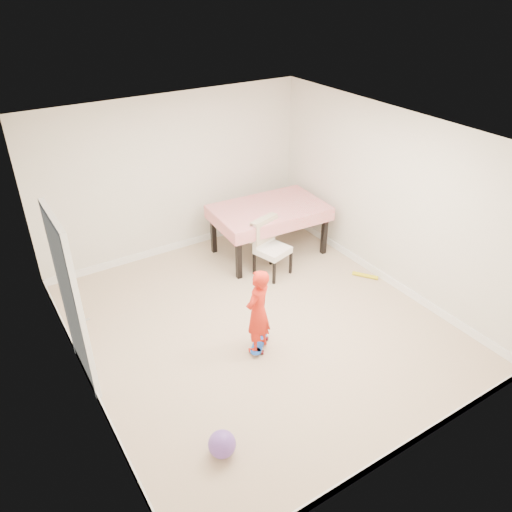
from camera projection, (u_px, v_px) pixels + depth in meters
ground at (258, 324)px, 6.77m from camera, size 5.00×5.00×0.00m
ceiling at (258, 138)px, 5.45m from camera, size 4.50×5.00×0.04m
wall_back at (174, 177)px, 7.91m from camera, size 4.50×0.04×2.60m
wall_front at (412, 358)px, 4.30m from camera, size 4.50×0.04×2.60m
wall_left at (73, 297)px, 5.08m from camera, size 0.04×5.00×2.60m
wall_right at (389, 201)px, 7.13m from camera, size 0.04×5.00×2.60m
door at (71, 304)px, 5.44m from camera, size 0.11×0.94×2.11m
baseboard_back at (180, 245)px, 8.55m from camera, size 4.50×0.02×0.12m
baseboard_front at (393, 453)px, 4.92m from camera, size 4.50×0.02×0.12m
baseboard_left at (93, 386)px, 5.71m from camera, size 0.02×5.00×0.12m
baseboard_right at (379, 273)px, 7.76m from camera, size 0.02×5.00×0.12m
dining_table at (269, 230)px, 8.23m from camera, size 1.85×1.23×0.85m
dining_chair at (273, 248)px, 7.64m from camera, size 0.64×0.70×0.91m
skateboard at (259, 344)px, 6.37m from camera, size 0.48×0.48×0.08m
child at (258, 314)px, 6.03m from camera, size 0.49×0.43×1.14m
balloon at (222, 444)px, 4.92m from camera, size 0.28×0.28×0.28m
foam_toy at (365, 275)px, 7.77m from camera, size 0.28×0.36×0.06m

